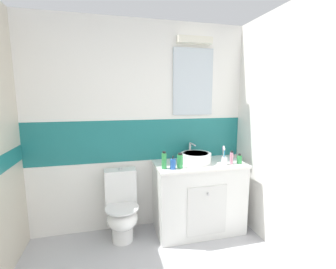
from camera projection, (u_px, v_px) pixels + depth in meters
The scene contains 11 objects.
wall_back_tiled at pixel (141, 127), 2.87m from camera, with size 3.20×0.20×2.50m.
wall_right_plain at pixel (317, 141), 2.00m from camera, with size 0.10×3.48×2.50m, color white.
vanity_cabinet at pixel (198, 196), 2.86m from camera, with size 1.06×0.56×0.85m.
sink_basin at pixel (196, 157), 2.79m from camera, with size 0.36×0.40×0.21m.
toilet at pixel (122, 208), 2.67m from camera, with size 0.37×0.50×0.80m.
toothbrush_cup at pixel (224, 160), 2.70m from camera, with size 0.07×0.07×0.22m.
soap_dispenser at pixel (173, 164), 2.54m from camera, with size 0.06×0.06×0.15m.
mouthwash_bottle at pixel (180, 161), 2.58m from camera, with size 0.06×0.06×0.17m.
shampoo_bottle_tall at pixel (164, 160), 2.54m from camera, with size 0.05×0.05×0.19m.
perfume_flask_small at pixel (239, 159), 2.75m from camera, with size 0.05×0.03×0.12m.
deodorant_spray_can at pixel (231, 158), 2.74m from camera, with size 0.04×0.04×0.15m.
Camera 1 is at (-0.36, -0.40, 1.62)m, focal length 25.16 mm.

